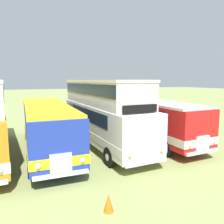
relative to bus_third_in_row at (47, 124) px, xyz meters
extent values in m
plane|color=#8C9956|center=(0.00, -0.27, -1.76)|extent=(200.00, 200.00, 0.00)
sphere|color=#EAEACC|center=(-2.47, -5.24, -0.66)|extent=(0.22, 0.22, 0.22)
cylinder|color=black|center=(-2.30, -3.57, -1.24)|extent=(0.33, 1.05, 1.04)
cylinder|color=silver|center=(-2.15, -3.56, -1.24)|extent=(0.04, 0.36, 0.36)
cylinder|color=black|center=(-2.67, 3.61, -1.24)|extent=(0.33, 1.05, 1.04)
cylinder|color=silver|center=(-2.52, 3.62, -1.24)|extent=(0.04, 0.36, 0.36)
cube|color=#1E339E|center=(0.00, -0.05, -0.06)|extent=(2.92, 10.80, 2.30)
cube|color=yellow|center=(0.00, -0.05, -0.66)|extent=(2.96, 10.84, 0.44)
cube|color=#19232D|center=(0.01, 0.35, 0.54)|extent=(2.86, 8.40, 0.76)
cube|color=#19232D|center=(-0.21, -5.34, 0.59)|extent=(2.20, 0.19, 0.90)
cube|color=silver|center=(-0.22, -5.45, -0.66)|extent=(0.90, 0.16, 0.80)
cube|color=silver|center=(-0.22, -5.48, -1.16)|extent=(2.30, 0.23, 0.16)
sphere|color=#EAEACC|center=(0.68, -5.49, -0.66)|extent=(0.22, 0.22, 0.22)
sphere|color=#EAEACC|center=(-1.11, -5.42, -0.66)|extent=(0.22, 0.22, 0.22)
cube|color=yellow|center=(0.00, -0.05, 1.16)|extent=(2.87, 10.40, 0.14)
cylinder|color=black|center=(1.00, -3.84, -1.24)|extent=(0.32, 1.05, 1.04)
cylinder|color=silver|center=(1.15, -3.85, -1.24)|extent=(0.03, 0.36, 0.36)
cylinder|color=black|center=(-1.30, -3.75, -1.24)|extent=(0.32, 1.05, 1.04)
cylinder|color=silver|center=(-1.45, -3.75, -1.24)|extent=(0.03, 0.36, 0.36)
cylinder|color=black|center=(1.29, 3.46, -1.24)|extent=(0.32, 1.05, 1.04)
cylinder|color=silver|center=(1.44, 3.45, -1.24)|extent=(0.03, 0.36, 0.36)
cylinder|color=black|center=(-1.01, 3.55, -1.24)|extent=(0.32, 1.05, 1.04)
cylinder|color=silver|center=(-1.16, 3.56, -1.24)|extent=(0.03, 0.36, 0.36)
cube|color=silver|center=(3.63, -0.66, -0.06)|extent=(2.72, 10.05, 2.30)
cube|color=silver|center=(3.63, -0.66, -0.66)|extent=(2.76, 10.09, 0.44)
cube|color=#19232D|center=(3.63, -0.26, 0.54)|extent=(2.70, 7.65, 0.76)
cube|color=#19232D|center=(3.74, -5.60, 0.59)|extent=(2.20, 0.15, 0.90)
cube|color=silver|center=(3.75, -5.71, -0.66)|extent=(0.90, 0.14, 0.80)
cube|color=silver|center=(3.75, -5.74, -1.16)|extent=(2.30, 0.19, 0.16)
sphere|color=#EAEACC|center=(4.65, -5.70, -0.66)|extent=(0.22, 0.22, 0.22)
sphere|color=#EAEACC|center=(2.85, -5.74, -0.66)|extent=(0.22, 0.22, 0.22)
cube|color=silver|center=(3.63, -0.41, 1.84)|extent=(2.60, 9.15, 1.50)
cube|color=silver|center=(3.63, -0.41, 2.66)|extent=(2.66, 9.25, 0.14)
cube|color=#19232D|center=(3.63, -0.41, 2.14)|extent=(2.64, 9.05, 0.68)
cube|color=black|center=(3.73, -5.11, 1.34)|extent=(1.90, 0.16, 0.40)
cylinder|color=black|center=(4.86, -4.03, -1.24)|extent=(0.30, 1.05, 1.04)
cylinder|color=silver|center=(5.01, -4.03, -1.24)|extent=(0.03, 0.36, 0.36)
cylinder|color=black|center=(2.56, -4.08, -1.24)|extent=(0.30, 1.05, 1.04)
cylinder|color=silver|center=(2.41, -4.09, -1.24)|extent=(0.03, 0.36, 0.36)
cylinder|color=black|center=(4.71, 2.56, -1.24)|extent=(0.30, 1.05, 1.04)
cylinder|color=silver|center=(4.86, 2.57, -1.24)|extent=(0.03, 0.36, 0.36)
cylinder|color=black|center=(2.41, 2.51, -1.24)|extent=(0.30, 1.05, 1.04)
cylinder|color=silver|center=(2.26, 2.51, -1.24)|extent=(0.03, 0.36, 0.36)
cube|color=red|center=(7.27, -0.54, -0.06)|extent=(2.77, 10.10, 2.30)
cube|color=silver|center=(7.27, -0.54, -0.66)|extent=(2.81, 10.15, 0.44)
cube|color=#19232D|center=(7.26, -0.14, 0.54)|extent=(2.73, 7.71, 0.76)
cube|color=#19232D|center=(7.40, -5.50, 0.59)|extent=(2.20, 0.16, 0.90)
cube|color=silver|center=(7.41, -5.61, -0.66)|extent=(0.90, 0.14, 0.80)
cube|color=silver|center=(7.41, -5.64, -1.16)|extent=(2.30, 0.20, 0.16)
sphere|color=#EAEACC|center=(8.31, -5.60, -0.66)|extent=(0.22, 0.22, 0.22)
sphere|color=#EAEACC|center=(6.51, -5.65, -0.66)|extent=(0.22, 0.22, 0.22)
cube|color=silver|center=(7.27, -0.54, 1.16)|extent=(2.71, 9.70, 0.14)
cylinder|color=black|center=(8.51, -3.93, -1.24)|extent=(0.31, 1.05, 1.04)
cylinder|color=silver|center=(8.66, -3.93, -1.24)|extent=(0.03, 0.36, 0.36)
cylinder|color=black|center=(6.21, -3.99, -1.24)|extent=(0.31, 1.05, 1.04)
cylinder|color=silver|center=(6.06, -4.00, -1.24)|extent=(0.03, 0.36, 0.36)
cylinder|color=black|center=(8.34, 2.71, -1.24)|extent=(0.31, 1.05, 1.04)
cylinder|color=silver|center=(8.49, 2.71, -1.24)|extent=(0.03, 0.36, 0.36)
cylinder|color=black|center=(6.04, 2.65, -1.24)|extent=(0.31, 1.05, 1.04)
cylinder|color=silver|center=(5.89, 2.64, -1.24)|extent=(0.03, 0.36, 0.36)
cone|color=orange|center=(0.91, -7.79, -1.43)|extent=(0.36, 0.36, 0.64)
camera|label=1|loc=(-1.89, -14.35, 2.73)|focal=35.93mm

